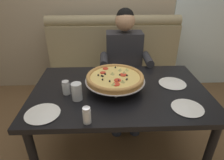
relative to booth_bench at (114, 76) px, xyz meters
The scene contains 12 objects.
ground_plane 1.00m from the booth_bench, 90.00° to the right, with size 16.00×16.00×0.00m, color brown.
booth_bench is the anchor object (origin of this frame).
dining_table 0.95m from the booth_bench, 90.00° to the right, with size 1.40×0.89×0.75m.
diner_main 0.42m from the booth_bench, 68.98° to the right, with size 0.54×0.64×1.27m.
pizza 1.01m from the booth_bench, 92.43° to the right, with size 0.47×0.47×0.14m.
shaker_pepper_flakes 1.38m from the booth_bench, 100.07° to the right, with size 0.05×0.05×0.11m.
shaker_parmesan 1.12m from the booth_bench, 113.38° to the right, with size 0.06×0.06×0.11m.
plate_near_left 1.32m from the booth_bench, 69.38° to the right, with size 0.22×0.22×0.02m.
plate_near_right 1.37m from the booth_bench, 113.72° to the right, with size 0.23×0.23×0.02m.
plate_far_side 1.02m from the booth_bench, 61.75° to the right, with size 0.23×0.23×0.02m.
drinking_glass 1.17m from the booth_bench, 107.25° to the right, with size 0.08×0.08×0.13m.
patio_chair 1.79m from the booth_bench, 36.93° to the left, with size 0.40×0.40×0.86m.
Camera 1 is at (-0.11, -1.31, 1.54)m, focal length 30.43 mm.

